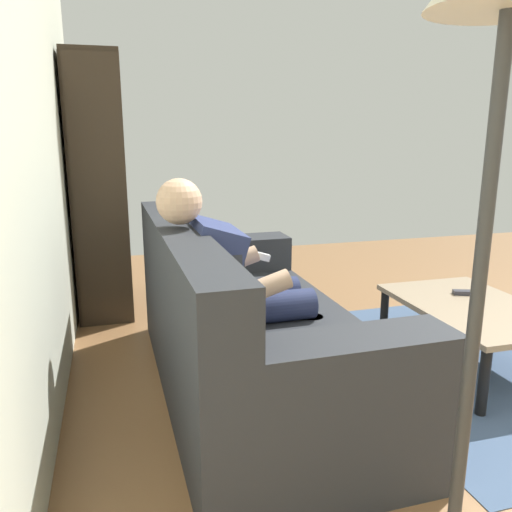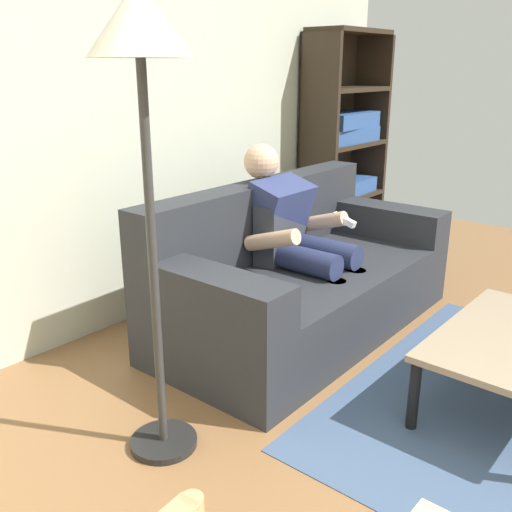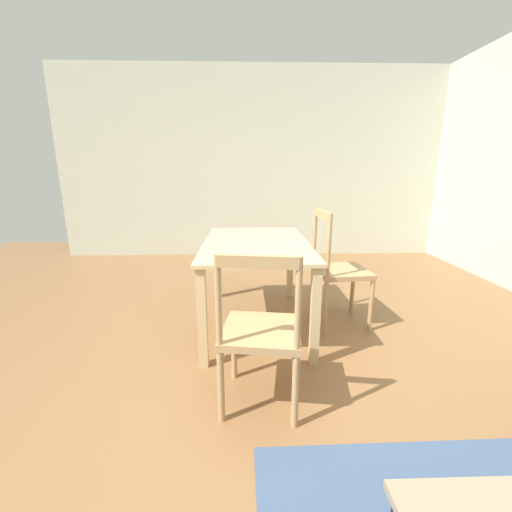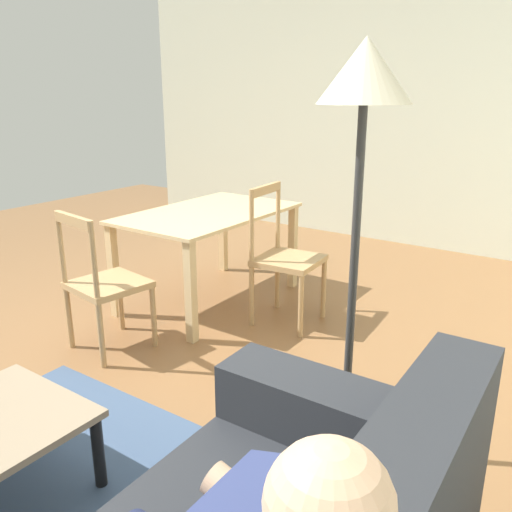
{
  "view_description": "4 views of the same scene",
  "coord_description": "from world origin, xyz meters",
  "px_view_note": "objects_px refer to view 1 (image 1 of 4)",
  "views": [
    {
      "loc": [
        -0.94,
        2.51,
        1.29
      ],
      "look_at": [
        1.39,
        1.87,
        0.7
      ],
      "focal_mm": 36.1,
      "sensor_mm": 36.0,
      "label": 1
    },
    {
      "loc": [
        -1.22,
        0.06,
        1.52
      ],
      "look_at": [
        0.19,
        1.25,
        0.9
      ],
      "focal_mm": 39.96,
      "sensor_mm": 36.0,
      "label": 2
    },
    {
      "loc": [
        1.62,
        -0.1,
        1.28
      ],
      "look_at": [
        -1.01,
        -0.02,
        0.6
      ],
      "focal_mm": 23.15,
      "sensor_mm": 36.0,
      "label": 3
    },
    {
      "loc": [
        2.0,
        2.51,
        1.59
      ],
      "look_at": [
        0.19,
        1.25,
        0.9
      ],
      "focal_mm": 37.05,
      "sensor_mm": 36.0,
      "label": 4
    }
  ],
  "objects_px": {
    "bookshelf": "(98,201)",
    "person_lounging": "(234,286)",
    "couch": "(243,333)",
    "floor_lamp": "(506,29)",
    "coffee_table": "(474,312)",
    "tv_remote": "(468,293)"
  },
  "relations": [
    {
      "from": "floor_lamp",
      "to": "tv_remote",
      "type": "bearing_deg",
      "value": -38.27
    },
    {
      "from": "person_lounging",
      "to": "bookshelf",
      "type": "distance_m",
      "value": 1.68
    },
    {
      "from": "bookshelf",
      "to": "person_lounging",
      "type": "bearing_deg",
      "value": -157.26
    },
    {
      "from": "person_lounging",
      "to": "bookshelf",
      "type": "bearing_deg",
      "value": 22.74
    },
    {
      "from": "person_lounging",
      "to": "floor_lamp",
      "type": "distance_m",
      "value": 1.65
    },
    {
      "from": "coffee_table",
      "to": "tv_remote",
      "type": "relative_size",
      "value": 5.84
    },
    {
      "from": "couch",
      "to": "floor_lamp",
      "type": "distance_m",
      "value": 1.79
    },
    {
      "from": "couch",
      "to": "coffee_table",
      "type": "xyz_separation_m",
      "value": [
        -0.07,
        -1.29,
        0.01
      ]
    },
    {
      "from": "tv_remote",
      "to": "couch",
      "type": "bearing_deg",
      "value": -65.41
    },
    {
      "from": "floor_lamp",
      "to": "coffee_table",
      "type": "bearing_deg",
      "value": -39.59
    },
    {
      "from": "coffee_table",
      "to": "bookshelf",
      "type": "bearing_deg",
      "value": 50.92
    },
    {
      "from": "bookshelf",
      "to": "floor_lamp",
      "type": "height_order",
      "value": "bookshelf"
    },
    {
      "from": "tv_remote",
      "to": "bookshelf",
      "type": "relative_size",
      "value": 0.09
    },
    {
      "from": "coffee_table",
      "to": "floor_lamp",
      "type": "height_order",
      "value": "floor_lamp"
    },
    {
      "from": "floor_lamp",
      "to": "couch",
      "type": "bearing_deg",
      "value": 11.54
    },
    {
      "from": "floor_lamp",
      "to": "bookshelf",
      "type": "bearing_deg",
      "value": 18.5
    },
    {
      "from": "person_lounging",
      "to": "coffee_table",
      "type": "bearing_deg",
      "value": -93.22
    },
    {
      "from": "couch",
      "to": "bookshelf",
      "type": "height_order",
      "value": "bookshelf"
    },
    {
      "from": "couch",
      "to": "bookshelf",
      "type": "distance_m",
      "value": 1.75
    },
    {
      "from": "couch",
      "to": "person_lounging",
      "type": "distance_m",
      "value": 0.25
    },
    {
      "from": "person_lounging",
      "to": "tv_remote",
      "type": "relative_size",
      "value": 6.37
    },
    {
      "from": "person_lounging",
      "to": "tv_remote",
      "type": "height_order",
      "value": "person_lounging"
    }
  ]
}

